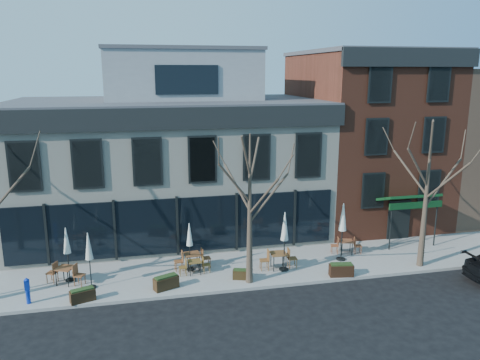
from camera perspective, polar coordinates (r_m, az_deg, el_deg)
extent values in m
plane|color=black|center=(25.76, -7.53, -9.50)|extent=(120.00, 120.00, 0.00)
cube|color=gray|center=(24.23, 0.74, -10.69)|extent=(33.50, 4.70, 0.15)
cube|color=silver|center=(29.38, -8.63, 1.46)|extent=(18.00, 10.00, 8.00)
cube|color=#47474C|center=(28.85, -8.91, 9.36)|extent=(18.30, 10.30, 0.30)
cube|color=black|center=(23.80, -8.05, 7.43)|extent=(18.30, 0.25, 1.10)
cube|color=black|center=(29.74, -26.83, 7.27)|extent=(0.25, 10.30, 1.10)
cube|color=black|center=(25.04, -7.65, -5.53)|extent=(17.20, 0.12, 3.00)
cube|color=black|center=(29.74, -26.06, -3.78)|extent=(0.12, 7.50, 3.00)
cube|color=gray|center=(29.87, -7.18, 12.51)|extent=(9.00, 6.50, 3.00)
cube|color=brown|center=(32.63, 14.77, 5.00)|extent=(8.00, 10.00, 11.00)
cube|color=#47474C|center=(32.37, 15.35, 14.77)|extent=(8.20, 10.20, 0.25)
cube|color=black|center=(27.90, 20.28, 13.86)|extent=(8.20, 0.25, 1.00)
cube|color=black|center=(28.14, 19.85, -2.00)|extent=(3.20, 1.66, 0.67)
cube|color=black|center=(29.24, 18.77, -4.73)|extent=(1.40, 0.10, 2.50)
cylinder|color=#382B21|center=(22.08, -26.76, -1.86)|extent=(2.23, 0.50, 2.48)
cone|color=#382B21|center=(21.33, 1.19, -3.73)|extent=(0.34, 0.34, 7.04)
cylinder|color=#382B21|center=(21.58, 3.54, -2.16)|extent=(2.00, 0.46, 2.21)
cylinder|color=#382B21|center=(21.81, -0.36, -0.86)|extent=(0.93, 1.84, 1.91)
cylinder|color=#382B21|center=(20.55, -0.64, -0.42)|extent=(1.61, 0.68, 1.97)
cylinder|color=#382B21|center=(20.40, 2.86, -2.09)|extent=(0.93, 1.83, 2.03)
cone|color=#382B21|center=(24.91, 21.76, -1.69)|extent=(0.34, 0.34, 7.48)
cylinder|color=#382B21|center=(25.50, 23.52, -0.28)|extent=(2.12, 0.48, 2.35)
cylinder|color=#382B21|center=(25.20, 19.99, 0.89)|extent=(0.98, 1.94, 2.03)
cylinder|color=#382B21|center=(23.92, 20.86, 1.39)|extent=(1.71, 0.71, 2.09)
cylinder|color=#382B21|center=(24.23, 23.96, -0.12)|extent=(0.98, 1.94, 2.16)
cylinder|color=#0C2CA8|center=(22.47, -24.41, -12.81)|extent=(0.18, 0.18, 0.63)
cube|color=#0C2CA8|center=(22.25, -24.55, -11.55)|extent=(0.21, 0.18, 0.45)
cone|color=#0C2CA8|center=(22.15, -24.61, -10.90)|extent=(0.24, 0.24, 0.11)
cube|color=brown|center=(23.54, -20.55, -10.00)|extent=(1.01, 1.01, 0.04)
cylinder|color=black|center=(23.63, -21.51, -11.06)|extent=(0.04, 0.04, 0.78)
cylinder|color=black|center=(23.31, -20.23, -11.28)|extent=(0.04, 0.04, 0.78)
cylinder|color=black|center=(24.09, -20.71, -10.52)|extent=(0.04, 0.04, 0.78)
cylinder|color=black|center=(23.78, -19.45, -10.73)|extent=(0.04, 0.04, 0.78)
cube|color=brown|center=(23.27, -5.57, -9.83)|extent=(0.67, 0.67, 0.04)
cylinder|color=black|center=(23.13, -6.05, -10.88)|extent=(0.04, 0.04, 0.65)
cylinder|color=black|center=(23.21, -4.81, -10.77)|extent=(0.04, 0.04, 0.65)
cylinder|color=black|center=(23.58, -6.28, -10.40)|extent=(0.04, 0.04, 0.65)
cylinder|color=black|center=(23.67, -5.06, -10.29)|extent=(0.04, 0.04, 0.65)
cube|color=brown|center=(23.80, -5.83, -8.97)|extent=(0.82, 0.82, 0.04)
cylinder|color=black|center=(23.62, -6.37, -10.20)|extent=(0.04, 0.04, 0.77)
cylinder|color=black|center=(23.74, -4.93, -10.05)|extent=(0.04, 0.04, 0.77)
cylinder|color=black|center=(24.17, -6.67, -9.66)|extent=(0.04, 0.04, 0.77)
cylinder|color=black|center=(24.28, -5.26, -9.51)|extent=(0.04, 0.04, 0.77)
cube|color=brown|center=(23.75, 4.72, -8.92)|extent=(0.82, 0.82, 0.04)
cylinder|color=black|center=(23.56, 4.14, -10.18)|extent=(0.04, 0.04, 0.80)
cylinder|color=black|center=(23.70, 5.63, -10.06)|extent=(0.04, 0.04, 0.80)
cylinder|color=black|center=(24.12, 3.79, -9.61)|extent=(0.04, 0.04, 0.80)
cylinder|color=black|center=(24.26, 5.24, -9.49)|extent=(0.04, 0.04, 0.80)
cube|color=brown|center=(26.27, 12.85, -7.26)|extent=(0.83, 0.83, 0.04)
cylinder|color=black|center=(26.09, 12.33, -8.22)|extent=(0.04, 0.04, 0.70)
cylinder|color=black|center=(26.20, 13.51, -8.19)|extent=(0.04, 0.04, 0.70)
cylinder|color=black|center=(26.59, 12.12, -7.79)|extent=(0.04, 0.04, 0.70)
cylinder|color=black|center=(26.69, 13.28, -7.77)|extent=(0.04, 0.04, 0.70)
cylinder|color=black|center=(24.13, -20.03, -11.36)|extent=(0.42, 0.42, 0.06)
cylinder|color=black|center=(23.74, -20.22, -9.10)|extent=(0.05, 0.05, 2.11)
cone|color=beige|center=(23.41, -20.40, -6.92)|extent=(0.34, 0.34, 1.25)
cylinder|color=black|center=(23.06, -17.63, -12.34)|extent=(0.43, 0.43, 0.06)
cylinder|color=black|center=(22.65, -17.81, -9.96)|extent=(0.05, 0.05, 2.13)
cone|color=beige|center=(22.30, -17.99, -7.66)|extent=(0.35, 0.35, 1.26)
cylinder|color=black|center=(24.00, -6.08, -10.74)|extent=(0.39, 0.39, 0.05)
cylinder|color=black|center=(23.63, -6.14, -8.63)|extent=(0.04, 0.04, 1.96)
cone|color=silver|center=(23.32, -6.19, -6.59)|extent=(0.32, 0.32, 1.16)
cylinder|color=black|center=(23.92, 5.36, -10.79)|extent=(0.48, 0.48, 0.07)
cylinder|color=black|center=(23.47, 5.42, -8.17)|extent=(0.05, 0.05, 2.42)
cone|color=beige|center=(23.09, 5.48, -5.63)|extent=(0.40, 0.40, 1.43)
cylinder|color=black|center=(25.59, 12.19, -9.40)|extent=(0.49, 0.49, 0.07)
cylinder|color=black|center=(25.17, 12.32, -6.86)|extent=(0.06, 0.06, 2.47)
cone|color=silver|center=(24.81, 12.45, -4.42)|extent=(0.40, 0.40, 1.46)
cube|color=#311F10|center=(21.85, -18.63, -13.21)|extent=(1.12, 0.74, 0.52)
cube|color=#1E3314|center=(21.73, -18.69, -12.54)|extent=(1.00, 0.63, 0.08)
cube|color=#312010|center=(22.11, -9.00, -12.27)|extent=(1.22, 0.86, 0.56)
cube|color=#1E3314|center=(21.98, -9.03, -11.55)|extent=(1.08, 0.73, 0.09)
cube|color=black|center=(22.80, 0.26, -11.45)|extent=(0.95, 0.61, 0.44)
cube|color=#1E3314|center=(22.70, 0.26, -10.91)|extent=(0.84, 0.51, 0.07)
cube|color=black|center=(23.61, 12.24, -10.70)|extent=(1.21, 0.63, 0.57)
cube|color=#1E3314|center=(23.49, 12.27, -10.01)|extent=(1.08, 0.52, 0.09)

